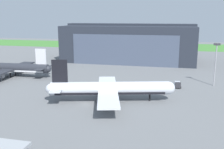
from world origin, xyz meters
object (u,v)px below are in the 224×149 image
object	(u,v)px
airliner_near_left	(110,89)
airliner_far_right	(9,68)
pushback_tractor	(178,84)
maintenance_hangar	(130,43)
apron_light_mast	(216,61)

from	to	relation	value
airliner_near_left	airliner_far_right	bearing A→B (deg)	155.28
pushback_tractor	airliner_near_left	bearing A→B (deg)	-133.02
maintenance_hangar	airliner_far_right	distance (m)	72.57
maintenance_hangar	airliner_near_left	size ratio (longest dim) A/B	1.94
airliner_near_left	apron_light_mast	size ratio (longest dim) A/B	2.39
maintenance_hangar	airliner_near_left	world-z (taller)	maintenance_hangar
apron_light_mast	pushback_tractor	bearing A→B (deg)	-155.87
airliner_far_right	apron_light_mast	distance (m)	87.26
maintenance_hangar	airliner_far_right	xyz separation A→B (m)	(-44.59, -56.87, -6.71)
maintenance_hangar	airliner_far_right	world-z (taller)	maintenance_hangar
maintenance_hangar	airliner_near_left	distance (m)	81.72
maintenance_hangar	pushback_tractor	xyz separation A→B (m)	(28.68, -58.86, -9.39)
maintenance_hangar	airliner_near_left	xyz separation A→B (m)	(7.96, -81.06, -6.53)
airliner_far_right	pushback_tractor	xyz separation A→B (m)	(73.27, -1.99, -2.68)
pushback_tractor	apron_light_mast	distance (m)	17.29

